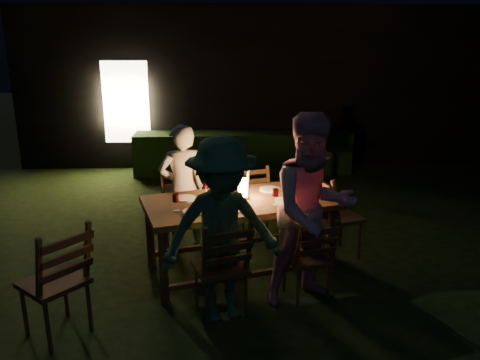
{
  "coord_description": "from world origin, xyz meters",
  "views": [
    {
      "loc": [
        -0.96,
        -5.24,
        2.46
      ],
      "look_at": [
        -0.73,
        -0.19,
        0.99
      ],
      "focal_mm": 35.0,
      "sensor_mm": 36.0,
      "label": 1
    }
  ],
  "objects_px": {
    "person_opp_right": "(313,211)",
    "bottle_bucket_b": "(318,143)",
    "chair_end": "(336,230)",
    "bottle_bucket_a": "(313,145)",
    "chair_spare": "(57,300)",
    "chair_near_right": "(307,272)",
    "person_house_side": "(182,188)",
    "person_opp_left": "(222,231)",
    "lantern": "(242,184)",
    "side_table": "(315,159)",
    "chair_far_right": "(260,218)",
    "chair_far_left": "(185,226)",
    "bottle_table": "(217,190)",
    "dining_table": "(239,207)",
    "chair_near_left": "(221,284)",
    "ice_bucket": "(315,147)"
  },
  "relations": [
    {
      "from": "person_opp_right",
      "to": "bottle_bucket_b",
      "type": "distance_m",
      "value": 3.33
    },
    {
      "from": "chair_end",
      "to": "bottle_bucket_a",
      "type": "relative_size",
      "value": 3.34
    },
    {
      "from": "chair_spare",
      "to": "chair_end",
      "type": "bearing_deg",
      "value": -21.58
    },
    {
      "from": "bottle_bucket_a",
      "to": "chair_near_right",
      "type": "bearing_deg",
      "value": -101.59
    },
    {
      "from": "person_house_side",
      "to": "bottle_bucket_a",
      "type": "bearing_deg",
      "value": -153.05
    },
    {
      "from": "chair_end",
      "to": "person_opp_right",
      "type": "height_order",
      "value": "person_opp_right"
    },
    {
      "from": "person_opp_left",
      "to": "lantern",
      "type": "distance_m",
      "value": 1.01
    },
    {
      "from": "chair_near_right",
      "to": "side_table",
      "type": "height_order",
      "value": "chair_near_right"
    },
    {
      "from": "chair_end",
      "to": "side_table",
      "type": "xyz_separation_m",
      "value": [
        0.16,
        2.21,
        0.34
      ]
    },
    {
      "from": "chair_far_right",
      "to": "person_house_side",
      "type": "bearing_deg",
      "value": -5.16
    },
    {
      "from": "chair_far_left",
      "to": "person_house_side",
      "type": "xyz_separation_m",
      "value": [
        -0.01,
        0.05,
        0.48
      ]
    },
    {
      "from": "chair_near_right",
      "to": "bottle_table",
      "type": "relative_size",
      "value": 3.25
    },
    {
      "from": "person_opp_right",
      "to": "bottle_bucket_b",
      "type": "relative_size",
      "value": 5.87
    },
    {
      "from": "lantern",
      "to": "bottle_table",
      "type": "xyz_separation_m",
      "value": [
        -0.27,
        -0.13,
        -0.02
      ]
    },
    {
      "from": "person_opp_right",
      "to": "person_opp_left",
      "type": "distance_m",
      "value": 0.9
    },
    {
      "from": "dining_table",
      "to": "chair_near_left",
      "type": "xyz_separation_m",
      "value": [
        -0.21,
        -0.87,
        -0.45
      ]
    },
    {
      "from": "chair_far_left",
      "to": "person_opp_right",
      "type": "relative_size",
      "value": 0.53
    },
    {
      "from": "chair_end",
      "to": "chair_spare",
      "type": "height_order",
      "value": "chair_spare"
    },
    {
      "from": "person_opp_left",
      "to": "lantern",
      "type": "bearing_deg",
      "value": 60.11
    },
    {
      "from": "chair_near_left",
      "to": "chair_far_left",
      "type": "bearing_deg",
      "value": 88.32
    },
    {
      "from": "dining_table",
      "to": "person_opp_right",
      "type": "xyz_separation_m",
      "value": [
        0.67,
        -0.66,
        0.18
      ]
    },
    {
      "from": "chair_near_left",
      "to": "person_opp_right",
      "type": "relative_size",
      "value": 0.54
    },
    {
      "from": "chair_end",
      "to": "chair_near_right",
      "type": "bearing_deg",
      "value": -49.41
    },
    {
      "from": "person_house_side",
      "to": "side_table",
      "type": "height_order",
      "value": "person_house_side"
    },
    {
      "from": "person_opp_right",
      "to": "person_house_side",
      "type": "bearing_deg",
      "value": 118.76
    },
    {
      "from": "bottle_bucket_b",
      "to": "chair_far_right",
      "type": "bearing_deg",
      "value": -122.5
    },
    {
      "from": "chair_far_right",
      "to": "person_opp_left",
      "type": "distance_m",
      "value": 1.96
    },
    {
      "from": "chair_far_left",
      "to": "person_opp_left",
      "type": "height_order",
      "value": "person_opp_left"
    },
    {
      "from": "dining_table",
      "to": "chair_spare",
      "type": "relative_size",
      "value": 2.05
    },
    {
      "from": "person_opp_right",
      "to": "person_opp_left",
      "type": "relative_size",
      "value": 1.1
    },
    {
      "from": "chair_near_right",
      "to": "person_house_side",
      "type": "distance_m",
      "value": 1.89
    },
    {
      "from": "chair_spare",
      "to": "bottle_bucket_b",
      "type": "distance_m",
      "value": 4.84
    },
    {
      "from": "chair_near_left",
      "to": "person_opp_left",
      "type": "height_order",
      "value": "person_opp_left"
    },
    {
      "from": "person_house_side",
      "to": "person_opp_left",
      "type": "relative_size",
      "value": 0.91
    },
    {
      "from": "dining_table",
      "to": "bottle_table",
      "type": "distance_m",
      "value": 0.34
    },
    {
      "from": "chair_far_right",
      "to": "person_house_side",
      "type": "distance_m",
      "value": 1.12
    },
    {
      "from": "person_opp_left",
      "to": "bottle_bucket_b",
      "type": "relative_size",
      "value": 5.35
    },
    {
      "from": "person_house_side",
      "to": "lantern",
      "type": "xyz_separation_m",
      "value": [
        0.7,
        -0.6,
        0.22
      ]
    },
    {
      "from": "chair_end",
      "to": "person_opp_right",
      "type": "xyz_separation_m",
      "value": [
        -0.51,
        -1.01,
        0.62
      ]
    },
    {
      "from": "person_opp_right",
      "to": "bottle_bucket_b",
      "type": "bearing_deg",
      "value": 60.83
    },
    {
      "from": "chair_near_right",
      "to": "person_opp_left",
      "type": "height_order",
      "value": "person_opp_left"
    },
    {
      "from": "side_table",
      "to": "ice_bucket",
      "type": "bearing_deg",
      "value": -104.04
    },
    {
      "from": "person_opp_left",
      "to": "bottle_table",
      "type": "distance_m",
      "value": 0.85
    },
    {
      "from": "person_house_side",
      "to": "bottle_table",
      "type": "distance_m",
      "value": 0.87
    },
    {
      "from": "chair_near_right",
      "to": "chair_far_left",
      "type": "distance_m",
      "value": 1.78
    },
    {
      "from": "chair_near_left",
      "to": "bottle_table",
      "type": "distance_m",
      "value": 1.04
    },
    {
      "from": "chair_far_right",
      "to": "chair_near_right",
      "type": "bearing_deg",
      "value": 84.02
    },
    {
      "from": "chair_end",
      "to": "person_opp_left",
      "type": "height_order",
      "value": "person_opp_left"
    },
    {
      "from": "chair_far_right",
      "to": "bottle_bucket_b",
      "type": "distance_m",
      "value": 2.11
    },
    {
      "from": "person_house_side",
      "to": "lantern",
      "type": "distance_m",
      "value": 0.94
    }
  ]
}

